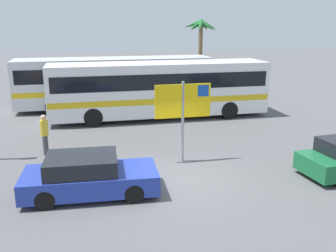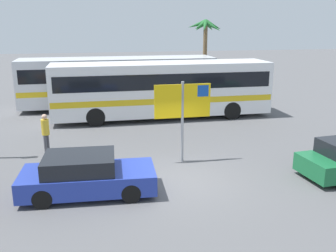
{
  "view_description": "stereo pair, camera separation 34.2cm",
  "coord_description": "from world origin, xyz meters",
  "px_view_note": "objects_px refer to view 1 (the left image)",
  "views": [
    {
      "loc": [
        -3.11,
        -11.81,
        5.35
      ],
      "look_at": [
        0.18,
        2.57,
        1.3
      ],
      "focal_mm": 40.44,
      "sensor_mm": 36.0,
      "label": 1
    },
    {
      "loc": [
        -2.78,
        -11.89,
        5.35
      ],
      "look_at": [
        0.18,
        2.57,
        1.3
      ],
      "focal_mm": 40.44,
      "sensor_mm": 36.0,
      "label": 2
    }
  ],
  "objects_px": {
    "bus_rear_coach": "(115,80)",
    "pedestrian_by_bus": "(44,131)",
    "car_blue": "(88,176)",
    "bus_front_coach": "(159,87)",
    "ferry_sign": "(184,104)"
  },
  "relations": [
    {
      "from": "car_blue",
      "to": "pedestrian_by_bus",
      "type": "relative_size",
      "value": 2.54
    },
    {
      "from": "bus_rear_coach",
      "to": "car_blue",
      "type": "bearing_deg",
      "value": -99.07
    },
    {
      "from": "pedestrian_by_bus",
      "to": "car_blue",
      "type": "bearing_deg",
      "value": 135.31
    },
    {
      "from": "bus_rear_coach",
      "to": "ferry_sign",
      "type": "height_order",
      "value": "ferry_sign"
    },
    {
      "from": "ferry_sign",
      "to": "pedestrian_by_bus",
      "type": "xyz_separation_m",
      "value": [
        -5.41,
        2.06,
        -1.32
      ]
    },
    {
      "from": "ferry_sign",
      "to": "bus_rear_coach",
      "type": "bearing_deg",
      "value": 98.62
    },
    {
      "from": "car_blue",
      "to": "ferry_sign",
      "type": "bearing_deg",
      "value": 34.14
    },
    {
      "from": "pedestrian_by_bus",
      "to": "bus_rear_coach",
      "type": "bearing_deg",
      "value": -89.07
    },
    {
      "from": "car_blue",
      "to": "pedestrian_by_bus",
      "type": "distance_m",
      "value": 4.63
    },
    {
      "from": "bus_rear_coach",
      "to": "pedestrian_by_bus",
      "type": "height_order",
      "value": "bus_rear_coach"
    },
    {
      "from": "bus_rear_coach",
      "to": "pedestrian_by_bus",
      "type": "distance_m",
      "value": 9.4
    },
    {
      "from": "bus_front_coach",
      "to": "ferry_sign",
      "type": "bearing_deg",
      "value": -94.12
    },
    {
      "from": "bus_rear_coach",
      "to": "car_blue",
      "type": "xyz_separation_m",
      "value": [
        -2.06,
        -12.91,
        -1.15
      ]
    },
    {
      "from": "bus_front_coach",
      "to": "pedestrian_by_bus",
      "type": "relative_size",
      "value": 7.23
    },
    {
      "from": "bus_front_coach",
      "to": "car_blue",
      "type": "height_order",
      "value": "bus_front_coach"
    }
  ]
}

